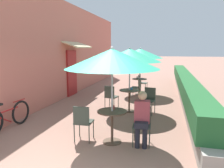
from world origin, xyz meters
TOP-DOWN VIEW (x-y plane):
  - cafe_facade_wall at (-2.54, 6.78)m, footprint 0.98×13.83m
  - planter_hedge at (2.75, 6.81)m, footprint 0.60×12.83m
  - patio_table_near at (0.73, 1.52)m, footprint 0.69×0.69m
  - patio_umbrella_near at (0.73, 1.52)m, footprint 2.10×2.10m
  - cafe_chair_near_left at (0.05, 1.42)m, footprint 0.42×0.42m
  - cafe_chair_near_right at (1.41, 1.63)m, footprint 0.42×0.42m
  - seated_patron_near_right at (1.41, 1.52)m, footprint 0.35×0.41m
  - coffee_cup_near at (0.72, 1.67)m, footprint 0.07×0.07m
  - patio_table_mid at (0.69, 4.15)m, footprint 0.69×0.69m
  - patio_umbrella_mid at (0.69, 4.15)m, footprint 2.10×2.10m
  - cafe_chair_mid_left at (1.37, 4.08)m, footprint 0.48×0.48m
  - cafe_chair_mid_right at (0.00, 4.23)m, footprint 0.48×0.48m
  - coffee_cup_mid at (0.76, 4.18)m, footprint 0.07×0.07m
  - patio_table_far at (0.69, 7.09)m, footprint 0.69×0.69m
  - patio_umbrella_far at (0.69, 7.09)m, footprint 2.10×2.10m
  - cafe_chair_far_left at (0.70, 7.77)m, footprint 0.45×0.45m
  - cafe_chair_far_right at (0.68, 6.40)m, footprint 0.45×0.45m
  - coffee_cup_far at (0.56, 7.21)m, footprint 0.07×0.07m
  - bicycle_leaning at (-2.20, 1.62)m, footprint 0.18×1.69m

SIDE VIEW (x-z plane):
  - bicycle_leaning at x=-2.20m, z-range -0.03..0.75m
  - cafe_chair_near_left at x=0.05m, z-range 0.08..0.95m
  - cafe_chair_near_right at x=1.41m, z-range 0.08..0.95m
  - cafe_chair_mid_left at x=1.37m, z-range 0.08..0.95m
  - cafe_chair_mid_right at x=0.00m, z-range 0.08..0.95m
  - cafe_chair_far_left at x=0.70m, z-range 0.08..0.95m
  - cafe_chair_far_right at x=0.68m, z-range 0.08..0.95m
  - patio_table_near at x=0.73m, z-range 0.14..0.90m
  - patio_table_mid at x=0.69m, z-range 0.14..0.90m
  - patio_table_far at x=0.69m, z-range 0.14..0.90m
  - planter_hedge at x=2.75m, z-range 0.03..1.04m
  - seated_patron_near_right at x=1.41m, z-range 0.06..1.31m
  - coffee_cup_near at x=0.72m, z-range 0.76..0.85m
  - coffee_cup_mid at x=0.76m, z-range 0.76..0.85m
  - coffee_cup_far at x=0.56m, z-range 0.76..0.85m
  - patio_umbrella_near at x=0.73m, z-range 0.84..3.07m
  - patio_umbrella_mid at x=0.69m, z-range 0.84..3.07m
  - patio_umbrella_far at x=0.69m, z-range 0.84..3.07m
  - cafe_facade_wall at x=-2.54m, z-range -0.01..4.19m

